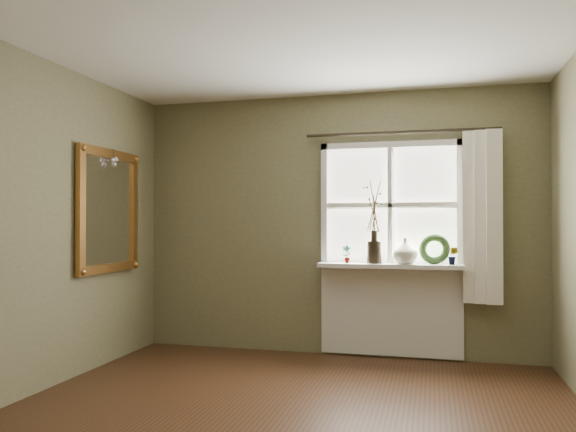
{
  "coord_description": "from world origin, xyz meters",
  "views": [
    {
      "loc": [
        0.95,
        -3.3,
        1.3
      ],
      "look_at": [
        -0.3,
        1.55,
        1.37
      ],
      "focal_mm": 35.0,
      "sensor_mm": 36.0,
      "label": 1
    }
  ],
  "objects_px": {
    "dark_jug": "(374,252)",
    "gilt_mirror": "(109,210)",
    "wreath": "(434,252)",
    "cream_vase": "(405,251)"
  },
  "relations": [
    {
      "from": "dark_jug",
      "to": "gilt_mirror",
      "type": "height_order",
      "value": "gilt_mirror"
    },
    {
      "from": "wreath",
      "to": "gilt_mirror",
      "type": "height_order",
      "value": "gilt_mirror"
    },
    {
      "from": "cream_vase",
      "to": "wreath",
      "type": "height_order",
      "value": "wreath"
    },
    {
      "from": "dark_jug",
      "to": "wreath",
      "type": "bearing_deg",
      "value": 4.08
    },
    {
      "from": "cream_vase",
      "to": "wreath",
      "type": "xyz_separation_m",
      "value": [
        0.27,
        0.04,
        -0.01
      ]
    },
    {
      "from": "wreath",
      "to": "gilt_mirror",
      "type": "distance_m",
      "value": 3.07
    },
    {
      "from": "dark_jug",
      "to": "wreath",
      "type": "relative_size",
      "value": 0.74
    },
    {
      "from": "dark_jug",
      "to": "gilt_mirror",
      "type": "relative_size",
      "value": 0.19
    },
    {
      "from": "cream_vase",
      "to": "gilt_mirror",
      "type": "height_order",
      "value": "gilt_mirror"
    },
    {
      "from": "cream_vase",
      "to": "wreath",
      "type": "distance_m",
      "value": 0.27
    }
  ]
}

